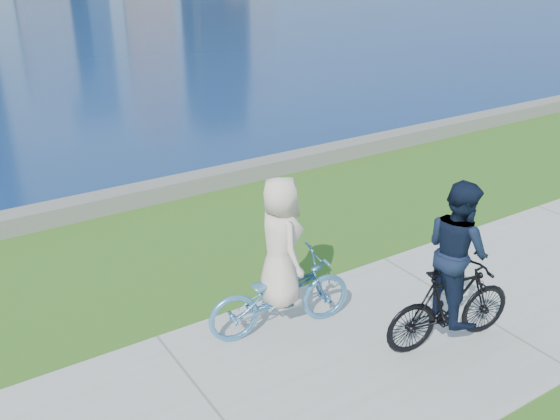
{
  "coord_description": "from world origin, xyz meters",
  "views": [
    {
      "loc": [
        -2.37,
        -4.93,
        4.9
      ],
      "look_at": [
        2.31,
        2.3,
        1.1
      ],
      "focal_mm": 40.0,
      "sensor_mm": 36.0,
      "label": 1
    }
  ],
  "objects": [
    {
      "name": "concrete_path",
      "position": [
        0.0,
        0.0,
        0.01
      ],
      "size": [
        80.0,
        3.5,
        0.02
      ],
      "primitive_type": "cube",
      "color": "#A0A19B",
      "rests_on": "ground"
    },
    {
      "name": "seawall",
      "position": [
        0.0,
        6.2,
        0.17
      ],
      "size": [
        90.0,
        0.5,
        0.35
      ],
      "primitive_type": "cube",
      "color": "slate",
      "rests_on": "ground"
    },
    {
      "name": "cyclist_man",
      "position": [
        3.13,
        -0.42,
        0.97
      ],
      "size": [
        0.85,
        1.92,
        2.26
      ],
      "rotation": [
        0.0,
        0.0,
        1.39
      ],
      "color": "black",
      "rests_on": "ground"
    },
    {
      "name": "ground",
      "position": [
        0.0,
        0.0,
        0.0
      ],
      "size": [
        320.0,
        320.0,
        0.0
      ],
      "primitive_type": "plane",
      "color": "#2C5A17",
      "rests_on": "ground"
    },
    {
      "name": "cyclist_woman",
      "position": [
        1.48,
        1.02,
        0.83
      ],
      "size": [
        1.02,
        2.1,
        2.18
      ],
      "rotation": [
        0.0,
        0.0,
        1.41
      ],
      "color": "#5091C2",
      "rests_on": "ground"
    }
  ]
}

